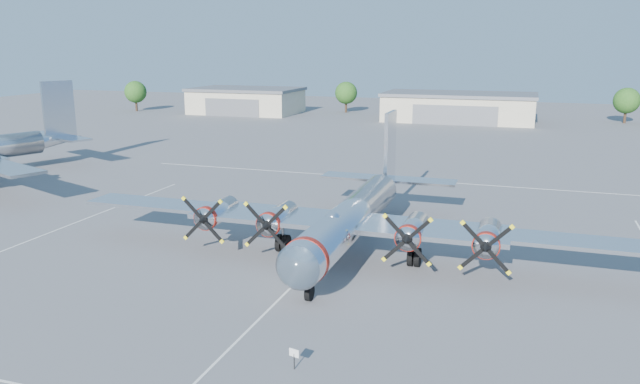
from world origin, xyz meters
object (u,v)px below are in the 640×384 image
(tree_far_west, at_px, (136,92))
(tree_east, at_px, (627,101))
(hangar_center, at_px, (459,107))
(hangar_west, at_px, (246,100))
(tree_west, at_px, (346,93))
(main_bomber_b29, at_px, (353,251))
(info_placard, at_px, (294,355))

(tree_far_west, relative_size, tree_east, 1.00)
(tree_far_west, distance_m, tree_east, 100.50)
(hangar_center, xyz_separation_m, tree_far_west, (-70.00, -3.96, 1.51))
(hangar_west, height_order, tree_west, tree_west)
(tree_east, bearing_deg, tree_west, 177.92)
(tree_west, xyz_separation_m, main_bomber_b29, (26.72, -90.09, -4.22))
(hangar_center, bearing_deg, tree_west, 162.18)
(tree_far_west, height_order, tree_west, same)
(hangar_center, xyz_separation_m, tree_west, (-25.00, 8.04, 1.51))
(hangar_west, bearing_deg, tree_east, 4.60)
(tree_east, bearing_deg, main_bomber_b29, -107.80)
(tree_west, distance_m, tree_east, 55.04)
(hangar_west, relative_size, hangar_center, 0.79)
(tree_west, distance_m, info_placard, 110.80)
(hangar_west, relative_size, main_bomber_b29, 0.57)
(tree_west, relative_size, info_placard, 6.72)
(tree_west, distance_m, main_bomber_b29, 94.06)
(hangar_west, bearing_deg, hangar_center, -0.00)
(hangar_center, distance_m, main_bomber_b29, 82.11)
(hangar_center, bearing_deg, tree_far_west, -176.76)
(tree_far_west, bearing_deg, tree_west, 14.93)
(main_bomber_b29, relative_size, info_placard, 40.24)
(tree_far_west, bearing_deg, main_bomber_b29, -47.43)
(tree_far_west, bearing_deg, hangar_west, 9.01)
(hangar_west, relative_size, info_placard, 22.89)
(tree_far_west, height_order, main_bomber_b29, tree_far_west)
(hangar_west, distance_m, tree_west, 21.61)
(hangar_center, height_order, info_placard, hangar_center)
(hangar_west, distance_m, main_bomber_b29, 94.46)
(tree_far_west, xyz_separation_m, main_bomber_b29, (71.72, -78.09, -4.22))
(tree_far_west, xyz_separation_m, tree_east, (100.00, 10.00, 0.00))
(info_placard, bearing_deg, tree_west, 119.49)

